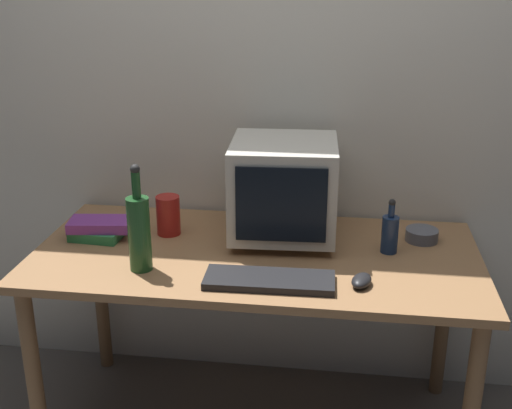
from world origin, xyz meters
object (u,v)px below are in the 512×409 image
object	(u,v)px
keyboard	(269,280)
bottle_tall	(139,231)
cd_spindle	(422,235)
bottle_short	(390,233)
crt_monitor	(284,189)
book_stack	(99,228)
computer_mouse	(361,281)
metal_canister	(168,215)

from	to	relation	value
keyboard	bottle_tall	xyz separation A→B (m)	(-0.44, 0.05, 0.13)
cd_spindle	bottle_short	bearing A→B (deg)	-136.63
crt_monitor	book_stack	size ratio (longest dim) A/B	1.68
bottle_tall	crt_monitor	bearing A→B (deg)	36.96
bottle_short	book_stack	xyz separation A→B (m)	(-1.07, -0.02, -0.04)
keyboard	cd_spindle	size ratio (longest dim) A/B	3.50
crt_monitor	computer_mouse	bearing A→B (deg)	-51.19
keyboard	computer_mouse	world-z (taller)	computer_mouse
keyboard	bottle_tall	world-z (taller)	bottle_tall
bottle_short	book_stack	bearing A→B (deg)	-179.05
bottle_tall	bottle_short	world-z (taller)	bottle_tall
cd_spindle	bottle_tall	bearing A→B (deg)	-158.76
computer_mouse	crt_monitor	bearing A→B (deg)	145.81
keyboard	bottle_short	bearing A→B (deg)	35.94
computer_mouse	bottle_tall	world-z (taller)	bottle_tall
crt_monitor	book_stack	bearing A→B (deg)	-171.67
keyboard	computer_mouse	xyz separation A→B (m)	(0.29, 0.03, 0.01)
keyboard	cd_spindle	bearing A→B (deg)	37.48
computer_mouse	metal_canister	xyz separation A→B (m)	(-0.72, 0.33, 0.06)
bottle_tall	metal_canister	size ratio (longest dim) A/B	2.46
keyboard	book_stack	world-z (taller)	book_stack
book_stack	keyboard	bearing A→B (deg)	-22.76
computer_mouse	bottle_short	size ratio (longest dim) A/B	0.50
computer_mouse	bottle_tall	distance (m)	0.75
computer_mouse	metal_canister	size ratio (longest dim) A/B	0.67
keyboard	bottle_tall	distance (m)	0.46
book_stack	metal_canister	world-z (taller)	metal_canister
computer_mouse	cd_spindle	distance (m)	0.46
bottle_tall	computer_mouse	bearing A→B (deg)	-1.69
computer_mouse	cd_spindle	bearing A→B (deg)	77.18
bottle_short	cd_spindle	size ratio (longest dim) A/B	1.68
keyboard	bottle_tall	bearing A→B (deg)	172.36
bottle_tall	cd_spindle	distance (m)	1.04
crt_monitor	computer_mouse	world-z (taller)	crt_monitor
bottle_tall	book_stack	distance (m)	0.35
crt_monitor	metal_canister	distance (m)	0.45
keyboard	computer_mouse	size ratio (longest dim) A/B	4.20
keyboard	metal_canister	world-z (taller)	metal_canister
keyboard	metal_canister	bearing A→B (deg)	138.52
computer_mouse	bottle_short	bearing A→B (deg)	87.06
keyboard	cd_spindle	distance (m)	0.67
crt_monitor	book_stack	distance (m)	0.71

